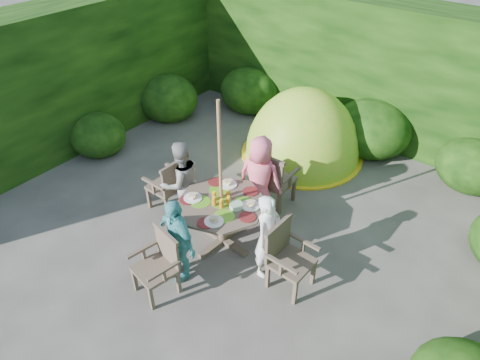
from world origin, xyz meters
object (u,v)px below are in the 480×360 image
Objects in this scene: parasol_pole at (221,179)px; garden_chair_left at (169,184)px; child_back at (260,178)px; garden_chair_right at (287,256)px; garden_chair_front at (159,263)px; child_front at (177,240)px; garden_chair_back at (272,179)px; child_right at (268,236)px; dome_tent at (301,154)px; patio_table at (222,209)px; child_left at (181,182)px.

garden_chair_left is (-1.10, 0.08, -0.64)m from parasol_pole.
garden_chair_right is at bearing 126.10° from child_back.
garden_chair_front is 0.35m from child_front.
child_right is (0.72, -1.15, 0.10)m from garden_chair_back.
child_right is at bearing 52.97° from child_front.
dome_tent is (-0.32, 2.64, -1.10)m from parasol_pole.
patio_table is 0.80m from child_right.
garden_chair_left is 1.91m from child_right.
child_front is at bearing 124.01° from garden_chair_right.
garden_chair_right is at bearing -3.85° from parasol_pole.
child_right is at bearing -3.78° from patio_table.
garden_chair_right is 0.33m from child_right.
dome_tent reaches higher than garden_chair_right.
child_back reaches higher than garden_chair_left.
garden_chair_back is at bearing 131.28° from garden_chair_left.
child_left is 2.71m from dome_tent.
child_back is at bearing 97.97° from child_front.
child_front is (1.05, -0.87, 0.15)m from garden_chair_left.
dome_tent is at bearing 106.14° from child_front.
garden_chair_left reaches higher than garden_chair_front.
child_left reaches higher than child_front.
garden_chair_front is 0.69× the size of child_front.
garden_chair_back reaches higher than garden_chair_front.
garden_chair_back is at bearing -57.21° from dome_tent.
parasol_pole is 1.25m from garden_chair_back.
parasol_pole is at bearing 83.90° from garden_chair_back.
child_front is at bearing 58.76° from child_left.
child_left is (-0.80, 0.05, 0.05)m from patio_table.
garden_chair_back is (1.18, 1.02, 0.05)m from garden_chair_left.
child_back reaches higher than dome_tent.
parasol_pole reaches higher than garden_chair_right.
garden_chair_front is (-1.16, -1.03, -0.02)m from garden_chair_right.
dome_tent is (-0.32, 2.63, -0.60)m from patio_table.
garden_chair_left is 1.56m from garden_chair_back.
dome_tent is (0.48, 2.58, -0.65)m from child_left.
child_front is (0.01, 0.31, 0.16)m from garden_chair_front.
child_left is at bearing 142.97° from child_front.
garden_chair_right is at bearing -44.07° from dome_tent.
garden_chair_left is 0.67× the size of child_left.
garden_chair_left is at bearing 176.11° from patio_table.
patio_table is at bearing 97.67° from child_front.
child_right reaches higher than garden_chair_front.
child_front reaches higher than garden_chair_right.
child_front is at bearing -67.25° from dome_tent.
garden_chair_back is (0.08, 1.09, -0.09)m from patio_table.
child_back is (1.15, 0.72, 0.21)m from garden_chair_left.
child_right is at bearing 117.17° from child_back.
child_left is 0.49× the size of dome_tent.
child_right reaches higher than garden_chair_left.
garden_chair_back reaches higher than garden_chair_left.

